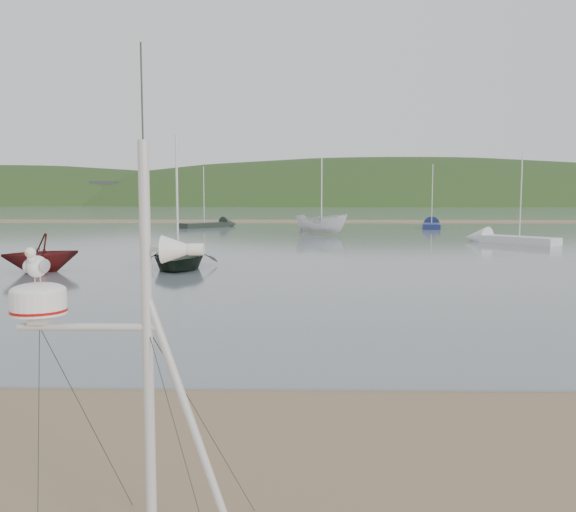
{
  "coord_description": "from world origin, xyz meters",
  "views": [
    {
      "loc": [
        2.59,
        -5.85,
        3.23
      ],
      "look_at": [
        2.45,
        1.0,
        2.55
      ],
      "focal_mm": 38.0,
      "sensor_mm": 36.0,
      "label": 1
    }
  ],
  "objects_px": {
    "boat_dark": "(177,216)",
    "sailboat_blue_far": "(432,225)",
    "mast_rig": "(142,447)",
    "boat_red": "(40,235)",
    "boat_white": "(322,207)",
    "sailboat_dark_mid": "(218,224)",
    "sailboat_white_near": "(496,239)"
  },
  "relations": [
    {
      "from": "sailboat_white_near",
      "to": "boat_white",
      "type": "bearing_deg",
      "value": 145.74
    },
    {
      "from": "boat_white",
      "to": "sailboat_dark_mid",
      "type": "relative_size",
      "value": 0.69
    },
    {
      "from": "mast_rig",
      "to": "sailboat_white_near",
      "type": "bearing_deg",
      "value": 68.18
    },
    {
      "from": "boat_red",
      "to": "sailboat_dark_mid",
      "type": "relative_size",
      "value": 0.46
    },
    {
      "from": "boat_white",
      "to": "sailboat_white_near",
      "type": "xyz_separation_m",
      "value": [
        11.66,
        -7.94,
        -2.02
      ]
    },
    {
      "from": "mast_rig",
      "to": "boat_dark",
      "type": "xyz_separation_m",
      "value": [
        -4.01,
        21.43,
        1.28
      ]
    },
    {
      "from": "boat_red",
      "to": "sailboat_white_near",
      "type": "relative_size",
      "value": 0.46
    },
    {
      "from": "boat_dark",
      "to": "boat_red",
      "type": "relative_size",
      "value": 1.51
    },
    {
      "from": "boat_red",
      "to": "boat_white",
      "type": "height_order",
      "value": "boat_white"
    },
    {
      "from": "mast_rig",
      "to": "sailboat_blue_far",
      "type": "distance_m",
      "value": 58.52
    },
    {
      "from": "boat_dark",
      "to": "mast_rig",
      "type": "bearing_deg",
      "value": -85.12
    },
    {
      "from": "sailboat_white_near",
      "to": "sailboat_dark_mid",
      "type": "xyz_separation_m",
      "value": [
        -21.78,
        20.12,
        -0.0
      ]
    },
    {
      "from": "sailboat_blue_far",
      "to": "sailboat_dark_mid",
      "type": "bearing_deg",
      "value": 179.35
    },
    {
      "from": "boat_red",
      "to": "boat_white",
      "type": "xyz_separation_m",
      "value": [
        12.59,
        24.6,
        0.74
      ]
    },
    {
      "from": "mast_rig",
      "to": "boat_red",
      "type": "bearing_deg",
      "value": 115.29
    },
    {
      "from": "mast_rig",
      "to": "boat_white",
      "type": "relative_size",
      "value": 0.98
    },
    {
      "from": "boat_red",
      "to": "boat_white",
      "type": "bearing_deg",
      "value": 116.48
    },
    {
      "from": "boat_dark",
      "to": "sailboat_dark_mid",
      "type": "bearing_deg",
      "value": 89.2
    },
    {
      "from": "mast_rig",
      "to": "boat_dark",
      "type": "relative_size",
      "value": 0.97
    },
    {
      "from": "mast_rig",
      "to": "sailboat_white_near",
      "type": "xyz_separation_m",
      "value": [
        14.73,
        36.79,
        -0.78
      ]
    },
    {
      "from": "mast_rig",
      "to": "sailboat_dark_mid",
      "type": "relative_size",
      "value": 0.68
    },
    {
      "from": "sailboat_dark_mid",
      "to": "boat_dark",
      "type": "bearing_deg",
      "value": -85.09
    },
    {
      "from": "boat_dark",
      "to": "sailboat_blue_far",
      "type": "height_order",
      "value": "sailboat_blue_far"
    },
    {
      "from": "sailboat_blue_far",
      "to": "boat_white",
      "type": "bearing_deg",
      "value": -133.98
    },
    {
      "from": "boat_red",
      "to": "sailboat_blue_far",
      "type": "bearing_deg",
      "value": 110.16
    },
    {
      "from": "sailboat_white_near",
      "to": "boat_red",
      "type": "bearing_deg",
      "value": -145.5
    },
    {
      "from": "sailboat_blue_far",
      "to": "sailboat_dark_mid",
      "type": "xyz_separation_m",
      "value": [
        -21.64,
        0.25,
        0.0
      ]
    },
    {
      "from": "mast_rig",
      "to": "boat_white",
      "type": "distance_m",
      "value": 44.86
    },
    {
      "from": "sailboat_blue_far",
      "to": "sailboat_white_near",
      "type": "bearing_deg",
      "value": -89.59
    },
    {
      "from": "boat_dark",
      "to": "boat_white",
      "type": "height_order",
      "value": "boat_dark"
    },
    {
      "from": "sailboat_dark_mid",
      "to": "sailboat_blue_far",
      "type": "bearing_deg",
      "value": -0.65
    },
    {
      "from": "mast_rig",
      "to": "boat_red",
      "type": "height_order",
      "value": "mast_rig"
    }
  ]
}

